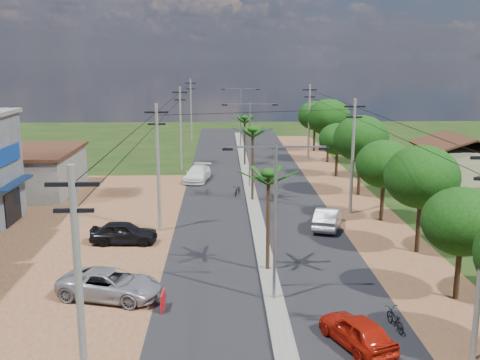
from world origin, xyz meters
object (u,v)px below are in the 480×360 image
object	(u,v)px
car_silver_mid	(328,218)
car_white_far	(198,174)
car_parked_silver	(110,285)
roadside_sign	(163,301)
car_red_near	(357,332)
moto_rider_east	(395,320)
car_parked_dark	(124,233)

from	to	relation	value
car_silver_mid	car_white_far	xyz separation A→B (m)	(-10.00, 15.95, -0.03)
car_parked_silver	roadside_sign	world-z (taller)	car_parked_silver
car_red_near	moto_rider_east	world-z (taller)	car_red_near
car_parked_dark	moto_rider_east	xyz separation A→B (m)	(14.26, -12.37, -0.29)
car_red_near	roadside_sign	world-z (taller)	car_red_near
car_red_near	car_silver_mid	size ratio (longest dim) A/B	0.88
car_red_near	roadside_sign	bearing A→B (deg)	-46.69
car_parked_dark	car_silver_mid	bearing A→B (deg)	-76.17
moto_rider_east	car_parked_silver	bearing A→B (deg)	-22.59
car_silver_mid	roadside_sign	world-z (taller)	car_silver_mid
car_red_near	roadside_sign	xyz separation A→B (m)	(-8.60, 3.81, -0.22)
car_parked_silver	moto_rider_east	distance (m)	14.02
car_silver_mid	car_white_far	bearing A→B (deg)	-39.76
car_silver_mid	car_parked_dark	world-z (taller)	car_silver_mid
car_red_near	car_parked_dark	world-z (taller)	car_parked_dark
car_red_near	car_silver_mid	bearing A→B (deg)	-119.24
moto_rider_east	roadside_sign	distance (m)	10.94
car_parked_dark	moto_rider_east	bearing A→B (deg)	-129.02
roadside_sign	moto_rider_east	bearing A→B (deg)	-9.11
car_red_near	roadside_sign	size ratio (longest dim) A/B	3.56
car_red_near	car_parked_silver	xyz separation A→B (m)	(-11.40, 5.27, 0.04)
car_white_far	car_parked_silver	world-z (taller)	car_parked_silver
car_red_near	car_white_far	distance (m)	33.78
car_silver_mid	car_red_near	bearing A→B (deg)	101.72
car_silver_mid	car_parked_silver	xyz separation A→B (m)	(-13.30, -11.57, -0.03)
car_parked_silver	car_parked_dark	bearing A→B (deg)	20.01
car_parked_dark	roadside_sign	bearing A→B (deg)	-158.61
car_parked_silver	car_parked_dark	distance (m)	8.64
car_white_far	car_parked_silver	distance (m)	27.72
moto_rider_east	car_silver_mid	bearing A→B (deg)	-96.26
car_silver_mid	car_parked_dark	xyz separation A→B (m)	(-14.06, -2.97, -0.02)
moto_rider_east	car_white_far	bearing A→B (deg)	-78.96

